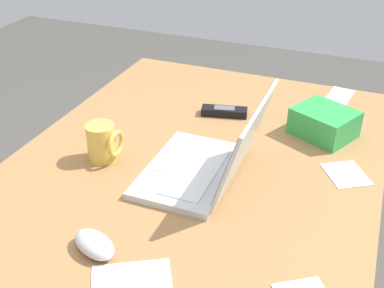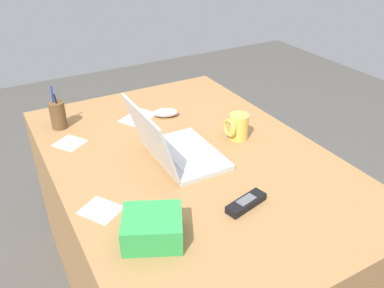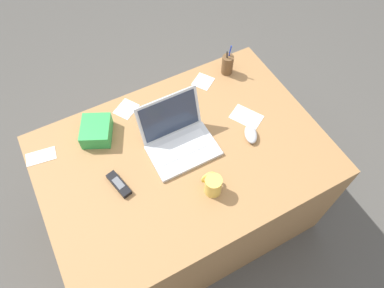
{
  "view_description": "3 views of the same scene",
  "coord_description": "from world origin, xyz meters",
  "px_view_note": "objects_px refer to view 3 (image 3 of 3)",
  "views": [
    {
      "loc": [
        0.95,
        0.39,
        1.43
      ],
      "look_at": [
        0.04,
        0.03,
        0.84
      ],
      "focal_mm": 44.97,
      "sensor_mm": 36.0,
      "label": 1
    },
    {
      "loc": [
        -1.09,
        0.6,
        1.51
      ],
      "look_at": [
        -0.02,
        0.0,
        0.79
      ],
      "focal_mm": 37.31,
      "sensor_mm": 36.0,
      "label": 2
    },
    {
      "loc": [
        -0.37,
        -0.79,
        2.17
      ],
      "look_at": [
        0.05,
        0.0,
        0.77
      ],
      "focal_mm": 32.94,
      "sensor_mm": 36.0,
      "label": 3
    }
  ],
  "objects_px": {
    "cordless_phone": "(119,184)",
    "snack_bag": "(96,131)",
    "laptop": "(179,139)",
    "computer_mouse": "(251,134)",
    "coffee_mug_white": "(213,185)",
    "pen_holder": "(227,65)"
  },
  "relations": [
    {
      "from": "cordless_phone",
      "to": "snack_bag",
      "type": "bearing_deg",
      "value": 88.09
    },
    {
      "from": "laptop",
      "to": "pen_holder",
      "type": "distance_m",
      "value": 0.55
    },
    {
      "from": "computer_mouse",
      "to": "snack_bag",
      "type": "xyz_separation_m",
      "value": [
        -0.66,
        0.36,
        0.02
      ]
    },
    {
      "from": "computer_mouse",
      "to": "snack_bag",
      "type": "bearing_deg",
      "value": 174.79
    },
    {
      "from": "laptop",
      "to": "cordless_phone",
      "type": "relative_size",
      "value": 2.16
    },
    {
      "from": "laptop",
      "to": "coffee_mug_white",
      "type": "distance_m",
      "value": 0.29
    },
    {
      "from": "coffee_mug_white",
      "to": "snack_bag",
      "type": "distance_m",
      "value": 0.63
    },
    {
      "from": "laptop",
      "to": "snack_bag",
      "type": "height_order",
      "value": "laptop"
    },
    {
      "from": "computer_mouse",
      "to": "coffee_mug_white",
      "type": "distance_m",
      "value": 0.35
    },
    {
      "from": "computer_mouse",
      "to": "coffee_mug_white",
      "type": "bearing_deg",
      "value": -129.06
    },
    {
      "from": "laptop",
      "to": "snack_bag",
      "type": "relative_size",
      "value": 1.99
    },
    {
      "from": "coffee_mug_white",
      "to": "snack_bag",
      "type": "relative_size",
      "value": 0.64
    },
    {
      "from": "pen_holder",
      "to": "coffee_mug_white",
      "type": "bearing_deg",
      "value": -126.21
    },
    {
      "from": "cordless_phone",
      "to": "snack_bag",
      "type": "distance_m",
      "value": 0.31
    },
    {
      "from": "laptop",
      "to": "pen_holder",
      "type": "relative_size",
      "value": 1.77
    },
    {
      "from": "snack_bag",
      "to": "coffee_mug_white",
      "type": "bearing_deg",
      "value": -56.15
    },
    {
      "from": "computer_mouse",
      "to": "pen_holder",
      "type": "relative_size",
      "value": 0.6
    },
    {
      "from": "laptop",
      "to": "pen_holder",
      "type": "xyz_separation_m",
      "value": [
        0.45,
        0.3,
        0.01
      ]
    },
    {
      "from": "cordless_phone",
      "to": "pen_holder",
      "type": "relative_size",
      "value": 0.82
    },
    {
      "from": "laptop",
      "to": "snack_bag",
      "type": "xyz_separation_m",
      "value": [
        -0.33,
        0.24,
        -0.01
      ]
    },
    {
      "from": "pen_holder",
      "to": "snack_bag",
      "type": "relative_size",
      "value": 1.13
    },
    {
      "from": "computer_mouse",
      "to": "snack_bag",
      "type": "relative_size",
      "value": 0.68
    }
  ]
}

